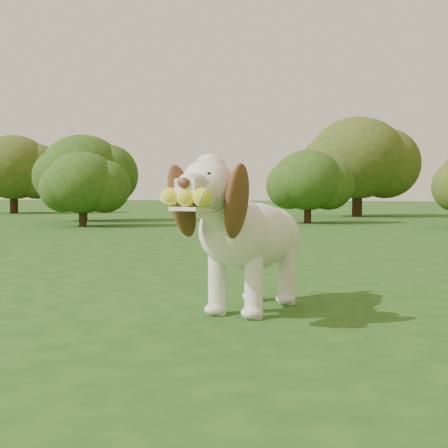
# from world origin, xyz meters

# --- Properties ---
(ground) EXTENTS (80.00, 80.00, 0.00)m
(ground) POSITION_xyz_m (0.00, 0.00, 0.00)
(ground) COLOR #1C4614
(ground) RESTS_ON ground
(dog) EXTENTS (0.60, 1.28, 0.83)m
(dog) POSITION_xyz_m (0.10, -0.12, 0.44)
(dog) COLOR white
(dog) RESTS_ON ground
(shrub_a) EXTENTS (1.34, 1.34, 1.39)m
(shrub_a) POSITION_xyz_m (-4.69, 7.08, 0.82)
(shrub_a) COLOR #382314
(shrub_a) RESTS_ON ground
(shrub_g) EXTENTS (2.24, 2.24, 2.32)m
(shrub_g) POSITION_xyz_m (-10.05, 12.91, 1.37)
(shrub_g) COLOR #382314
(shrub_g) RESTS_ON ground
(shrub_e) EXTENTS (1.83, 1.83, 1.89)m
(shrub_e) POSITION_xyz_m (-5.71, 9.00, 1.11)
(shrub_e) COLOR #382314
(shrub_e) RESTS_ON ground
(shrub_i) EXTENTS (2.48, 2.48, 2.57)m
(shrub_i) POSITION_xyz_m (-0.04, 13.12, 1.51)
(shrub_i) COLOR #382314
(shrub_i) RESTS_ON ground
(shrub_b) EXTENTS (1.44, 1.44, 1.50)m
(shrub_b) POSITION_xyz_m (-0.82, 9.35, 0.88)
(shrub_b) COLOR #382314
(shrub_b) RESTS_ON ground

